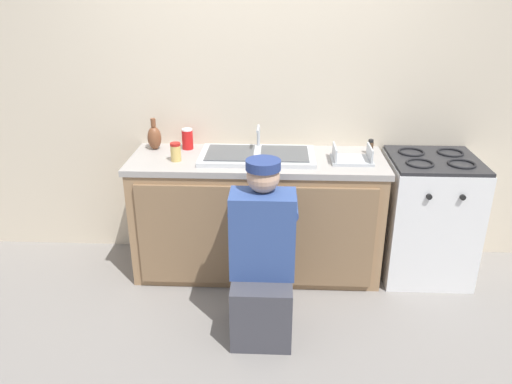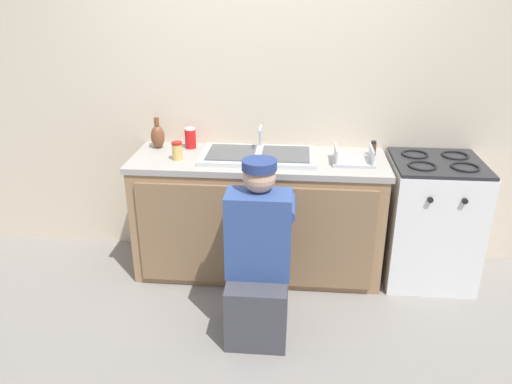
% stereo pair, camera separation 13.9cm
% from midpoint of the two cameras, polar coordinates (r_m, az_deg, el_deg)
% --- Properties ---
extents(ground_plane, '(12.00, 12.00, 0.00)m').
position_cam_midpoint_polar(ground_plane, '(3.63, 0.97, -10.95)').
color(ground_plane, gray).
extents(back_wall, '(6.00, 0.10, 2.50)m').
position_cam_midpoint_polar(back_wall, '(3.74, 1.85, 11.01)').
color(back_wall, beige).
rests_on(back_wall, ground_plane).
extents(counter_cabinet, '(1.75, 0.62, 0.84)m').
position_cam_midpoint_polar(counter_cabinet, '(3.67, 1.35, -2.96)').
color(counter_cabinet, '#997551').
rests_on(counter_cabinet, ground_plane).
extents(countertop, '(1.79, 0.62, 0.04)m').
position_cam_midpoint_polar(countertop, '(3.51, 1.43, 3.60)').
color(countertop, '#9E9993').
rests_on(countertop, counter_cabinet).
extents(sink_double_basin, '(0.80, 0.44, 0.19)m').
position_cam_midpoint_polar(sink_double_basin, '(3.50, 1.44, 4.23)').
color(sink_double_basin, silver).
rests_on(sink_double_basin, countertop).
extents(stove_range, '(0.61, 0.62, 0.91)m').
position_cam_midpoint_polar(stove_range, '(3.80, 20.27, -3.03)').
color(stove_range, white).
rests_on(stove_range, ground_plane).
extents(plumber_person, '(0.42, 0.61, 1.10)m').
position_cam_midpoint_polar(plumber_person, '(3.00, 1.59, -8.41)').
color(plumber_person, '#3F3F47').
rests_on(plumber_person, ground_plane).
extents(vase_decorative, '(0.10, 0.10, 0.23)m').
position_cam_midpoint_polar(vase_decorative, '(3.75, -10.13, 6.31)').
color(vase_decorative, brown).
rests_on(vase_decorative, countertop).
extents(condiment_jar, '(0.07, 0.07, 0.13)m').
position_cam_midpoint_polar(condiment_jar, '(3.48, -7.87, 4.68)').
color(condiment_jar, '#DBB760').
rests_on(condiment_jar, countertop).
extents(soda_cup_red, '(0.08, 0.08, 0.15)m').
position_cam_midpoint_polar(soda_cup_red, '(3.72, -6.45, 6.14)').
color(soda_cup_red, red).
rests_on(soda_cup_red, countertop).
extents(spice_bottle_pepper, '(0.04, 0.04, 0.10)m').
position_cam_midpoint_polar(spice_bottle_pepper, '(3.65, 14.33, 4.85)').
color(spice_bottle_pepper, '#513823').
rests_on(spice_bottle_pepper, countertop).
extents(dish_rack_tray, '(0.28, 0.22, 0.11)m').
position_cam_midpoint_polar(dish_rack_tray, '(3.47, 12.18, 3.65)').
color(dish_rack_tray, '#B2B7BC').
rests_on(dish_rack_tray, countertop).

